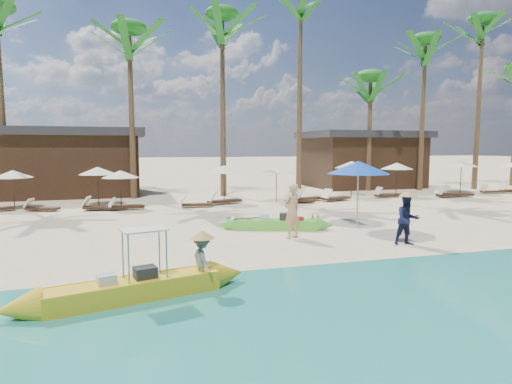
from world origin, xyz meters
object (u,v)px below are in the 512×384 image
object	(u,v)px
green_canoe	(275,224)
yellow_canoe	(135,288)
tourist	(292,211)
blue_umbrella	(358,167)

from	to	relation	value
green_canoe	yellow_canoe	distance (m)	8.10
green_canoe	tourist	size ratio (longest dim) A/B	2.54
yellow_canoe	tourist	bearing A→B (deg)	27.67
yellow_canoe	tourist	xyz separation A→B (m)	(5.20, 4.64, 0.71)
green_canoe	blue_umbrella	size ratio (longest dim) A/B	1.86
tourist	blue_umbrella	world-z (taller)	blue_umbrella
yellow_canoe	blue_umbrella	world-z (taller)	blue_umbrella
yellow_canoe	tourist	distance (m)	7.00
green_canoe	tourist	distance (m)	1.79
yellow_canoe	blue_umbrella	bearing A→B (deg)	20.62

